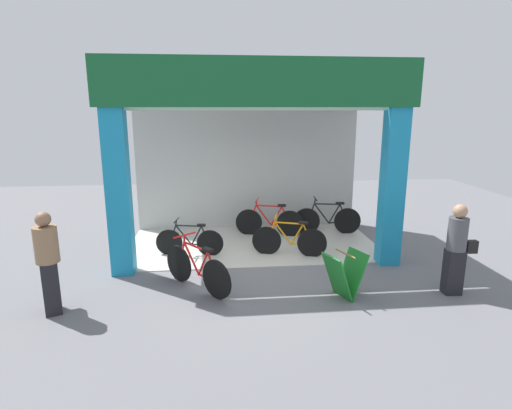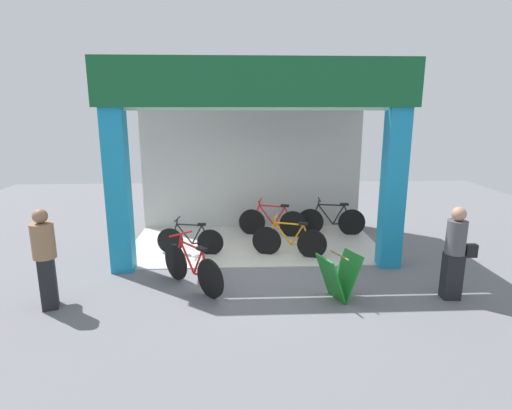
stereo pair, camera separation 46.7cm
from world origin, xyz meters
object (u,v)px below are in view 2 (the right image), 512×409
object	(u,v)px
bicycle_inside_3	(331,221)
pedestrian_1	(455,252)
sandwich_board_sign	(338,277)
bicycle_parked_0	(192,268)
pedestrian_0	(45,257)
bicycle_inside_0	(289,241)
bicycle_inside_2	(272,222)
bicycle_inside_1	(190,240)

from	to	relation	value
bicycle_inside_3	pedestrian_1	bearing A→B (deg)	-70.96
pedestrian_1	sandwich_board_sign	bearing A→B (deg)	178.70
bicycle_parked_0	sandwich_board_sign	size ratio (longest dim) A/B	1.67
sandwich_board_sign	pedestrian_0	distance (m)	4.78
bicycle_inside_0	pedestrian_1	world-z (taller)	pedestrian_1
bicycle_inside_2	bicycle_inside_3	distance (m)	1.50
bicycle_inside_0	bicycle_inside_1	distance (m)	2.18
bicycle_inside_3	sandwich_board_sign	size ratio (longest dim) A/B	2.13
bicycle_inside_2	sandwich_board_sign	xyz separation A→B (m)	(0.81, -3.56, 0.02)
bicycle_parked_0	sandwich_board_sign	world-z (taller)	bicycle_parked_0
pedestrian_0	pedestrian_1	world-z (taller)	pedestrian_0
bicycle_inside_2	bicycle_inside_3	xyz separation A→B (m)	(1.50, 0.02, 0.00)
bicycle_inside_3	bicycle_inside_1	bearing A→B (deg)	-159.81
bicycle_inside_0	pedestrian_0	xyz separation A→B (m)	(-4.19, -2.13, 0.51)
bicycle_inside_1	bicycle_inside_2	distance (m)	2.29
bicycle_inside_1	bicycle_inside_3	world-z (taller)	bicycle_inside_3
pedestrian_0	bicycle_inside_1	bearing A→B (deg)	49.48
bicycle_inside_2	bicycle_parked_0	size ratio (longest dim) A/B	1.24
bicycle_parked_0	pedestrian_1	bearing A→B (deg)	-7.80
bicycle_inside_0	sandwich_board_sign	size ratio (longest dim) A/B	1.96
bicycle_inside_0	bicycle_inside_2	distance (m)	1.50
bicycle_parked_0	bicycle_inside_3	bearing A→B (deg)	43.34
bicycle_inside_0	pedestrian_1	size ratio (longest dim) A/B	0.99
bicycle_inside_2	pedestrian_1	world-z (taller)	pedestrian_1
bicycle_inside_2	bicycle_parked_0	xyz separation A→B (m)	(-1.70, -3.00, 0.01)
bicycle_inside_0	bicycle_parked_0	size ratio (longest dim) A/B	1.17
pedestrian_0	bicycle_inside_3	bearing A→B (deg)	33.67
pedestrian_0	pedestrian_1	xyz separation A→B (m)	(6.70, 0.00, -0.04)
pedestrian_1	bicycle_inside_2	bearing A→B (deg)	127.33
bicycle_inside_1	bicycle_inside_3	distance (m)	3.65
bicycle_inside_3	pedestrian_1	distance (m)	3.86
bicycle_inside_0	bicycle_inside_3	xyz separation A→B (m)	(1.26, 1.50, 0.02)
bicycle_inside_0	pedestrian_0	distance (m)	4.73
bicycle_inside_1	sandwich_board_sign	xyz separation A→B (m)	(2.74, -2.32, 0.07)
bicycle_parked_0	bicycle_inside_2	bearing A→B (deg)	60.44
bicycle_inside_3	pedestrian_0	distance (m)	6.57
bicycle_inside_1	sandwich_board_sign	distance (m)	3.59
bicycle_inside_0	bicycle_inside_3	distance (m)	1.96
bicycle_parked_0	pedestrian_0	bearing A→B (deg)	-164.77
bicycle_inside_2	pedestrian_1	bearing A→B (deg)	-52.67
bicycle_inside_3	pedestrian_1	size ratio (longest dim) A/B	1.08
bicycle_inside_1	bicycle_parked_0	size ratio (longest dim) A/B	1.09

